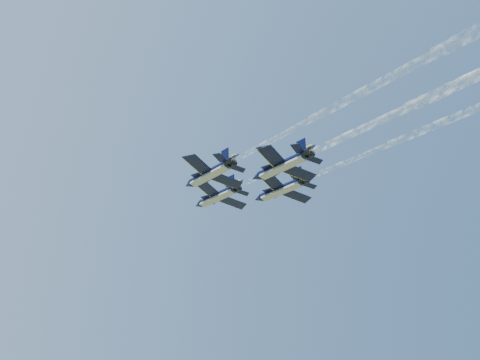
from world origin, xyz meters
TOP-DOWN VIEW (x-y plane):
  - jet_lead at (3.77, 14.74)m, footprint 13.51×17.87m
  - jet_left at (-6.48, 3.59)m, footprint 13.51×17.87m
  - jet_right at (11.74, 1.92)m, footprint 13.51×17.87m
  - jet_slot at (1.79, -9.00)m, footprint 13.51×17.87m

SIDE VIEW (x-z plane):
  - jet_lead at x=3.77m, z-range 104.80..109.96m
  - jet_left at x=-6.48m, z-range 104.80..109.96m
  - jet_right at x=11.74m, z-range 104.80..109.96m
  - jet_slot at x=1.79m, z-range 104.80..109.96m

